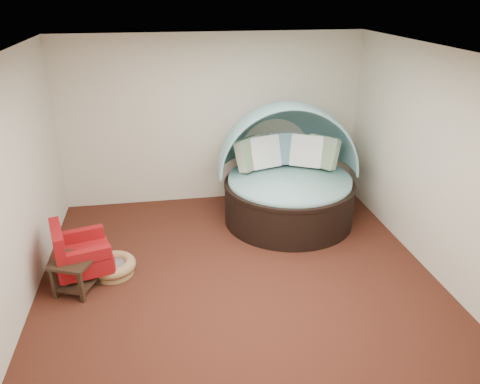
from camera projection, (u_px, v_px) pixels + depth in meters
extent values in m
plane|color=#442013|center=(238.00, 275.00, 6.08)|extent=(5.00, 5.00, 0.00)
plane|color=beige|center=(213.00, 120.00, 7.76)|extent=(5.00, 0.00, 5.00)
plane|color=beige|center=(296.00, 306.00, 3.26)|extent=(5.00, 0.00, 5.00)
plane|color=beige|center=(13.00, 189.00, 5.12)|extent=(0.00, 5.00, 5.00)
plane|color=beige|center=(433.00, 163.00, 5.90)|extent=(0.00, 5.00, 5.00)
plane|color=white|center=(237.00, 52.00, 4.94)|extent=(5.00, 5.00, 0.00)
cylinder|color=black|center=(288.00, 203.00, 7.38)|extent=(2.18, 2.18, 0.61)
cylinder|color=black|center=(289.00, 184.00, 7.24)|extent=(2.20, 2.20, 0.06)
cylinder|color=#93D7CB|center=(289.00, 181.00, 7.23)|extent=(2.06, 2.06, 0.13)
cube|color=#33613F|center=(250.00, 154.00, 7.37)|extent=(0.58, 0.55, 0.54)
cube|color=white|center=(264.00, 152.00, 7.45)|extent=(0.58, 0.43, 0.54)
cube|color=#5E93A4|center=(284.00, 149.00, 7.60)|extent=(0.54, 0.34, 0.54)
cube|color=white|center=(307.00, 151.00, 7.50)|extent=(0.59, 0.50, 0.54)
cube|color=#33613F|center=(322.00, 152.00, 7.46)|extent=(0.55, 0.58, 0.54)
cylinder|color=olive|center=(114.00, 271.00, 6.10)|extent=(0.62, 0.62, 0.06)
torus|color=olive|center=(113.00, 265.00, 6.06)|extent=(0.70, 0.70, 0.15)
cylinder|color=slate|center=(113.00, 266.00, 6.06)|extent=(0.41, 0.41, 0.09)
cylinder|color=black|center=(66.00, 288.00, 5.67)|extent=(0.08, 0.08, 0.16)
cylinder|color=black|center=(62.00, 266.00, 6.12)|extent=(0.08, 0.08, 0.16)
cylinder|color=black|center=(111.00, 278.00, 5.88)|extent=(0.08, 0.08, 0.16)
cylinder|color=black|center=(104.00, 257.00, 6.32)|extent=(0.08, 0.08, 0.16)
cube|color=#960900|center=(84.00, 259.00, 5.92)|extent=(0.82, 0.82, 0.23)
cube|color=#960900|center=(58.00, 242.00, 5.69)|extent=(0.29, 0.68, 0.39)
cube|color=#960900|center=(89.00, 256.00, 5.62)|extent=(0.54, 0.24, 0.16)
cube|color=#960900|center=(83.00, 235.00, 6.09)|extent=(0.54, 0.24, 0.16)
cube|color=black|center=(73.00, 262.00, 5.59)|extent=(0.60, 0.60, 0.04)
cube|color=black|center=(77.00, 283.00, 5.72)|extent=(0.53, 0.53, 0.03)
cube|color=black|center=(54.00, 284.00, 5.56)|extent=(0.06, 0.06, 0.40)
cube|color=black|center=(70.00, 267.00, 5.88)|extent=(0.06, 0.06, 0.40)
cube|color=black|center=(81.00, 288.00, 5.48)|extent=(0.06, 0.06, 0.40)
cube|color=black|center=(97.00, 271.00, 5.80)|extent=(0.06, 0.06, 0.40)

